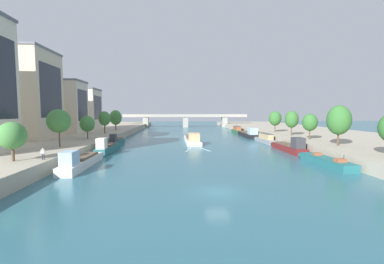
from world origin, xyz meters
name	(u,v)px	position (x,y,z in m)	size (l,w,h in m)	color
ground_plane	(218,192)	(0.00, 0.00, 0.00)	(400.00, 400.00, 0.00)	#2D6070
quay_left	(64,136)	(-39.40, 55.00, 0.99)	(36.00, 170.00, 1.98)	#A89E89
quay_right	(311,135)	(39.40, 55.00, 0.99)	(36.00, 170.00, 1.98)	#A89E89
barge_midriver	(192,139)	(-0.25, 43.61, 0.90)	(4.00, 20.93, 3.10)	silver
wake_behind_barge	(197,150)	(0.07, 30.42, 0.01)	(5.60, 5.94, 0.03)	#A0CCD6
moored_boat_left_midway	(81,161)	(-18.87, 12.99, 0.95)	(2.46, 14.75, 3.16)	silver
moored_boat_left_near	(107,148)	(-18.83, 27.09, 1.01)	(2.61, 11.28, 3.37)	#23666B
moored_boat_left_end	(116,141)	(-19.69, 39.06, 0.95)	(1.86, 10.86, 3.13)	#23666B
moored_boat_right_lone	(326,161)	(19.34, 12.81, 0.61)	(2.89, 12.77, 2.27)	#23666B
moored_boat_right_downstream	(289,147)	(19.52, 26.54, 1.00)	(2.61, 13.75, 3.39)	maroon
moored_boat_right_gap_after	(265,139)	(19.57, 42.03, 1.09)	(2.33, 11.70, 2.63)	gray
moored_boat_right_far	(248,134)	(19.43, 57.98, 1.00)	(3.46, 16.95, 3.37)	black
moored_boat_right_midway	(237,130)	(19.23, 74.06, 1.16)	(2.35, 11.27, 2.78)	#235633
tree_left_midway	(12,136)	(-25.73, 8.10, 5.36)	(3.43, 3.43, 5.20)	brown
tree_left_by_lamp	(59,121)	(-26.11, 22.25, 6.75)	(4.21, 4.21, 6.93)	brown
tree_left_second	(87,124)	(-25.72, 35.99, 5.58)	(3.39, 3.39, 5.53)	brown
tree_left_distant	(105,119)	(-26.02, 51.60, 6.39)	(3.40, 3.40, 6.61)	brown
tree_left_third	(116,118)	(-25.89, 64.75, 6.42)	(4.21, 4.21, 7.02)	brown
tree_right_distant	(339,120)	(26.31, 20.66, 6.88)	(4.32, 4.32, 7.72)	brown
tree_right_by_lamp	(310,122)	(26.68, 31.99, 5.97)	(3.41, 3.41, 6.03)	brown
tree_right_second	(292,119)	(26.82, 41.98, 6.37)	(3.57, 3.57, 6.70)	brown
tree_right_past_mid	(275,118)	(26.79, 53.82, 6.29)	(3.86, 3.86, 6.61)	brown
building_left_middle	(30,94)	(-39.17, 36.83, 12.54)	(10.48, 13.31, 21.09)	beige
building_left_corner	(61,107)	(-39.17, 52.77, 9.88)	(13.46, 9.81, 15.77)	beige
building_left_tall	(84,109)	(-39.17, 71.57, 9.48)	(10.78, 11.22, 14.97)	beige
bridge_far	(185,119)	(0.00, 113.55, 4.56)	(66.80, 4.40, 7.04)	#9E998E
person_on_quay	(43,153)	(-22.35, 8.94, 2.91)	(0.47, 0.34, 1.62)	#2D2D38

